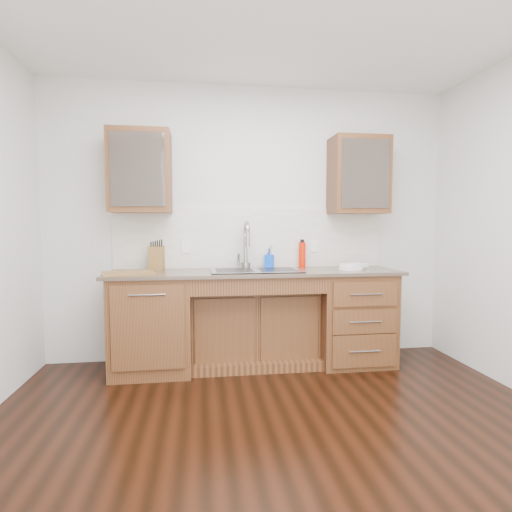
{
  "coord_description": "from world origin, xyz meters",
  "views": [
    {
      "loc": [
        -0.5,
        -2.25,
        1.33
      ],
      "look_at": [
        0.0,
        1.4,
        1.05
      ],
      "focal_mm": 28.0,
      "sensor_mm": 36.0,
      "label": 1
    }
  ],
  "objects": [
    {
      "name": "countertop",
      "position": [
        0.0,
        1.43,
        0.9
      ],
      "size": [
        2.7,
        0.65,
        0.03
      ],
      "primitive_type": "cube",
      "color": "#84705B",
      "rests_on": "base_cabinet_left"
    },
    {
      "name": "base_cabinet_right",
      "position": [
        0.95,
        1.44,
        0.44
      ],
      "size": [
        0.7,
        0.62,
        0.88
      ],
      "primitive_type": "cube",
      "color": "#593014",
      "rests_on": "ground"
    },
    {
      "name": "upper_cabinet_right",
      "position": [
        1.05,
        1.58,
        1.83
      ],
      "size": [
        0.55,
        0.34,
        0.75
      ],
      "primitive_type": "cube",
      "color": "#593014",
      "rests_on": "wall_back"
    },
    {
      "name": "cutting_board",
      "position": [
        -1.14,
        1.33,
        0.92
      ],
      "size": [
        0.5,
        0.4,
        0.02
      ],
      "primitive_type": "cube",
      "rotation": [
        0.0,
        0.0,
        0.26
      ],
      "color": "#9C633E",
      "rests_on": "countertop"
    },
    {
      "name": "cup_left_a",
      "position": [
        -1.19,
        1.58,
        1.77
      ],
      "size": [
        0.15,
        0.15,
        0.1
      ],
      "primitive_type": "imported",
      "rotation": [
        0.0,
        0.0,
        0.22
      ],
      "color": "white",
      "rests_on": "upper_cabinet_left"
    },
    {
      "name": "base_cabinet_left",
      "position": [
        -0.95,
        1.44,
        0.44
      ],
      "size": [
        0.7,
        0.62,
        0.88
      ],
      "primitive_type": "cube",
      "color": "#593014",
      "rests_on": "ground"
    },
    {
      "name": "water_bottle",
      "position": [
        0.51,
        1.67,
        1.04
      ],
      "size": [
        0.08,
        0.08,
        0.25
      ],
      "primitive_type": "cylinder",
      "rotation": [
        0.0,
        0.0,
        -0.12
      ],
      "color": "red",
      "rests_on": "countertop"
    },
    {
      "name": "base_cabinet_center",
      "position": [
        0.0,
        1.53,
        0.35
      ],
      "size": [
        1.2,
        0.44,
        0.7
      ],
      "primitive_type": "cube",
      "color": "#593014",
      "rests_on": "ground"
    },
    {
      "name": "faucet",
      "position": [
        -0.07,
        1.64,
        1.11
      ],
      "size": [
        0.04,
        0.04,
        0.4
      ],
      "primitive_type": "cylinder",
      "color": "#999993",
      "rests_on": "countertop"
    },
    {
      "name": "knife_block",
      "position": [
        -0.92,
        1.67,
        1.02
      ],
      "size": [
        0.15,
        0.21,
        0.22
      ],
      "primitive_type": "cube",
      "rotation": [
        0.0,
        0.0,
        -0.12
      ],
      "color": "olive",
      "rests_on": "countertop"
    },
    {
      "name": "ground",
      "position": [
        0.0,
        0.0,
        -0.05
      ],
      "size": [
        4.0,
        3.5,
        0.1
      ],
      "primitive_type": "cube",
      "color": "black"
    },
    {
      "name": "sink",
      "position": [
        0.0,
        1.41,
        0.83
      ],
      "size": [
        0.84,
        0.46,
        0.19
      ],
      "primitive_type": "cube",
      "color": "#9E9EA5",
      "rests_on": "countertop"
    },
    {
      "name": "soap_bottle",
      "position": [
        0.17,
        1.67,
        1.01
      ],
      "size": [
        0.11,
        0.11,
        0.19
      ],
      "primitive_type": "imported",
      "rotation": [
        0.0,
        0.0,
        -0.31
      ],
      "color": "#064AF5",
      "rests_on": "countertop"
    },
    {
      "name": "cup_right_b",
      "position": [
        1.19,
        1.58,
        1.77
      ],
      "size": [
        0.12,
        0.12,
        0.1
      ],
      "primitive_type": "imported",
      "rotation": [
        0.0,
        0.0,
        0.14
      ],
      "color": "white",
      "rests_on": "upper_cabinet_right"
    },
    {
      "name": "upper_cabinet_left",
      "position": [
        -1.05,
        1.58,
        1.83
      ],
      "size": [
        0.55,
        0.34,
        0.75
      ],
      "primitive_type": "cube",
      "color": "#593014",
      "rests_on": "wall_back"
    },
    {
      "name": "filter_tap",
      "position": [
        0.18,
        1.65,
        1.03
      ],
      "size": [
        0.02,
        0.02,
        0.24
      ],
      "primitive_type": "cylinder",
      "color": "#999993",
      "rests_on": "countertop"
    },
    {
      "name": "outlet_right",
      "position": [
        0.65,
        1.73,
        1.12
      ],
      "size": [
        0.08,
        0.01,
        0.12
      ],
      "primitive_type": "cube",
      "color": "white",
      "rests_on": "backsplash"
    },
    {
      "name": "wall_back",
      "position": [
        0.0,
        1.8,
        1.35
      ],
      "size": [
        4.0,
        0.1,
        2.7
      ],
      "primitive_type": "cube",
      "color": "silver",
      "rests_on": "ground"
    },
    {
      "name": "backsplash",
      "position": [
        0.0,
        1.74,
        1.21
      ],
      "size": [
        2.7,
        0.02,
        0.59
      ],
      "primitive_type": "cube",
      "color": "beige",
      "rests_on": "wall_back"
    },
    {
      "name": "outlet_left",
      "position": [
        -0.65,
        1.73,
        1.12
      ],
      "size": [
        0.08,
        0.01,
        0.12
      ],
      "primitive_type": "cube",
      "color": "white",
      "rests_on": "backsplash"
    },
    {
      "name": "dish_towel",
      "position": [
        0.98,
        1.48,
        0.94
      ],
      "size": [
        0.27,
        0.24,
        0.04
      ],
      "primitive_type": "cube",
      "rotation": [
        0.0,
        0.0,
        0.41
      ],
      "color": "white",
      "rests_on": "plate"
    },
    {
      "name": "plate",
      "position": [
        0.92,
        1.41,
        0.92
      ],
      "size": [
        0.29,
        0.29,
        0.01
      ],
      "primitive_type": "cylinder",
      "rotation": [
        0.0,
        0.0,
        -0.27
      ],
      "color": "white",
      "rests_on": "countertop"
    },
    {
      "name": "cup_left_b",
      "position": [
        -1.0,
        1.58,
        1.78
      ],
      "size": [
        0.11,
        0.11,
        0.1
      ],
      "primitive_type": "imported",
      "rotation": [
        0.0,
        0.0,
        -0.02
      ],
      "color": "white",
      "rests_on": "upper_cabinet_left"
    },
    {
      "name": "cup_right_a",
      "position": [
        1.0,
        1.58,
        1.78
      ],
      "size": [
        0.17,
        0.17,
        0.1
      ],
      "primitive_type": "imported",
      "rotation": [
        0.0,
        0.0,
        0.38
      ],
      "color": "silver",
      "rests_on": "upper_cabinet_right"
    }
  ]
}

